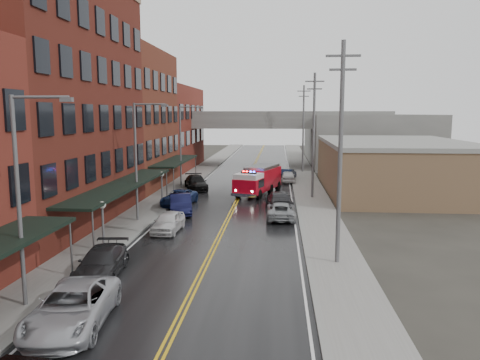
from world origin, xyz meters
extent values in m
cube|color=black|center=(0.00, 30.00, 0.01)|extent=(11.00, 160.00, 0.02)
cube|color=slate|center=(-7.30, 30.00, 0.07)|extent=(3.00, 160.00, 0.15)
cube|color=slate|center=(7.30, 30.00, 0.07)|extent=(3.00, 160.00, 0.15)
cube|color=gray|center=(-5.65, 30.00, 0.07)|extent=(0.30, 160.00, 0.15)
cube|color=gray|center=(5.65, 30.00, 0.07)|extent=(0.30, 160.00, 0.15)
cube|color=#511A15|center=(-13.30, 23.00, 9.00)|extent=(9.00, 20.00, 18.00)
cube|color=#5D251C|center=(-13.30, 40.50, 7.50)|extent=(9.00, 15.00, 15.00)
cube|color=maroon|center=(-13.30, 58.00, 6.00)|extent=(9.00, 20.00, 12.00)
cube|color=brown|center=(16.00, 40.00, 2.50)|extent=(14.00, 22.00, 5.00)
cube|color=slate|center=(18.00, 70.00, 4.00)|extent=(18.00, 30.00, 8.00)
cylinder|color=slate|center=(-6.35, 11.60, 1.50)|extent=(0.10, 0.10, 3.00)
cube|color=black|center=(-7.50, 23.00, 3.00)|extent=(2.60, 18.00, 0.18)
cylinder|color=slate|center=(-6.35, 14.40, 1.50)|extent=(0.10, 0.10, 3.00)
cylinder|color=slate|center=(-6.35, 31.60, 1.50)|extent=(0.10, 0.10, 3.00)
cube|color=black|center=(-7.50, 40.50, 3.00)|extent=(2.60, 13.00, 0.18)
cylinder|color=slate|center=(-6.35, 34.40, 1.50)|extent=(0.10, 0.10, 3.00)
cylinder|color=slate|center=(-6.35, 46.60, 1.50)|extent=(0.10, 0.10, 3.00)
cylinder|color=#59595B|center=(-6.40, 16.00, 1.40)|extent=(0.14, 0.14, 2.80)
sphere|color=silver|center=(-6.40, 16.00, 2.90)|extent=(0.44, 0.44, 0.44)
cylinder|color=#59595B|center=(-6.40, 30.00, 1.40)|extent=(0.14, 0.14, 2.80)
sphere|color=silver|center=(-6.40, 30.00, 2.90)|extent=(0.44, 0.44, 0.44)
cylinder|color=#59595B|center=(-6.80, 8.00, 4.50)|extent=(0.18, 0.18, 9.00)
cylinder|color=#59595B|center=(-5.60, 8.00, 8.90)|extent=(2.40, 0.12, 0.12)
cube|color=#59595B|center=(-4.50, 8.00, 8.80)|extent=(0.50, 0.22, 0.18)
cylinder|color=#59595B|center=(-6.80, 24.00, 4.50)|extent=(0.18, 0.18, 9.00)
cylinder|color=#59595B|center=(-5.60, 24.00, 8.90)|extent=(2.40, 0.12, 0.12)
cube|color=#59595B|center=(-4.50, 24.00, 8.80)|extent=(0.50, 0.22, 0.18)
cylinder|color=#59595B|center=(-6.80, 40.00, 4.50)|extent=(0.18, 0.18, 9.00)
cylinder|color=#59595B|center=(-5.60, 40.00, 8.90)|extent=(2.40, 0.12, 0.12)
cube|color=#59595B|center=(-4.50, 40.00, 8.80)|extent=(0.50, 0.22, 0.18)
cylinder|color=#59595B|center=(7.20, 15.00, 6.00)|extent=(0.24, 0.24, 12.00)
cube|color=#59595B|center=(7.20, 15.00, 11.20)|extent=(1.80, 0.12, 0.12)
cube|color=#59595B|center=(7.20, 15.00, 10.50)|extent=(1.40, 0.12, 0.12)
cylinder|color=#59595B|center=(7.20, 35.00, 6.00)|extent=(0.24, 0.24, 12.00)
cube|color=#59595B|center=(7.20, 35.00, 11.20)|extent=(1.80, 0.12, 0.12)
cube|color=#59595B|center=(7.20, 35.00, 10.50)|extent=(1.40, 0.12, 0.12)
cylinder|color=#59595B|center=(7.20, 55.00, 6.00)|extent=(0.24, 0.24, 12.00)
cube|color=#59595B|center=(7.20, 55.00, 11.20)|extent=(1.80, 0.12, 0.12)
cube|color=#59595B|center=(7.20, 55.00, 10.50)|extent=(1.40, 0.12, 0.12)
cube|color=slate|center=(0.00, 62.00, 6.75)|extent=(40.00, 10.00, 1.50)
cube|color=slate|center=(-11.00, 62.00, 3.00)|extent=(1.60, 8.00, 6.00)
cube|color=slate|center=(11.00, 62.00, 3.00)|extent=(1.60, 8.00, 6.00)
cube|color=#BA081A|center=(2.20, 38.20, 1.52)|extent=(3.98, 5.88, 2.06)
cube|color=#BA081A|center=(1.03, 34.56, 1.23)|extent=(3.11, 3.17, 1.47)
cube|color=silver|center=(1.03, 34.56, 2.21)|extent=(2.94, 2.95, 0.49)
cube|color=black|center=(1.09, 34.75, 1.52)|extent=(2.83, 2.25, 0.78)
cube|color=slate|center=(2.20, 38.20, 2.70)|extent=(3.63, 5.43, 0.29)
cube|color=black|center=(1.03, 34.56, 2.53)|extent=(1.58, 0.74, 0.14)
sphere|color=#FF0C0C|center=(0.52, 34.73, 2.61)|extent=(0.20, 0.20, 0.20)
sphere|color=#1933FF|center=(1.54, 34.40, 2.61)|extent=(0.20, 0.20, 0.20)
cylinder|color=black|center=(-0.03, 34.80, 0.49)|extent=(1.04, 0.63, 0.98)
cylinder|color=black|center=(2.03, 34.14, 0.49)|extent=(1.04, 0.63, 0.98)
cylinder|color=black|center=(1.02, 38.06, 0.49)|extent=(1.04, 0.63, 0.98)
cylinder|color=black|center=(3.07, 37.41, 0.49)|extent=(1.04, 0.63, 0.98)
cylinder|color=black|center=(1.77, 40.40, 0.49)|extent=(1.04, 0.63, 0.98)
cylinder|color=black|center=(3.82, 39.74, 0.49)|extent=(1.04, 0.63, 0.98)
imported|color=#A7A9AF|center=(-3.98, 6.45, 0.80)|extent=(3.21, 5.98, 1.60)
imported|color=black|center=(-5.00, 12.06, 0.72)|extent=(2.47, 5.12, 1.44)
imported|color=silver|center=(-3.74, 21.20, 0.72)|extent=(1.87, 4.28, 1.43)
imported|color=black|center=(-4.14, 27.20, 0.80)|extent=(2.81, 5.14, 1.61)
imported|color=navy|center=(-5.00, 30.62, 0.69)|extent=(2.90, 5.20, 1.38)
imported|color=black|center=(-5.00, 39.20, 0.78)|extent=(3.62, 5.76, 1.56)
imported|color=gray|center=(4.13, 25.87, 0.67)|extent=(2.30, 4.86, 1.34)
imported|color=#2B2A2D|center=(4.00, 29.80, 0.77)|extent=(2.68, 5.50, 1.54)
imported|color=silver|center=(5.00, 45.46, 0.70)|extent=(1.81, 4.19, 1.41)
imported|color=black|center=(5.00, 47.80, 0.68)|extent=(2.42, 4.38, 1.37)
camera|label=1|loc=(3.96, -10.20, 8.28)|focal=35.00mm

